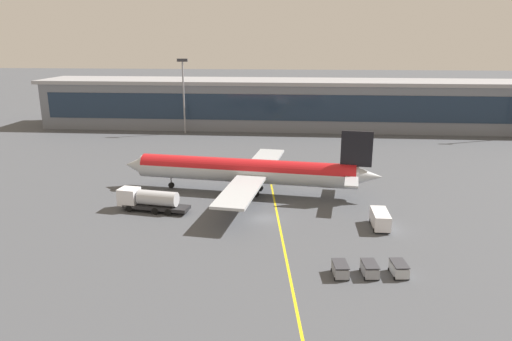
{
  "coord_description": "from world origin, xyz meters",
  "views": [
    {
      "loc": [
        4.22,
        -62.58,
        24.7
      ],
      "look_at": [
        -1.94,
        9.3,
        4.5
      ],
      "focal_mm": 32.82,
      "sensor_mm": 36.0,
      "label": 1
    }
  ],
  "objects_px": {
    "crew_van": "(380,219)",
    "baggage_cart_1": "(370,269)",
    "fuel_tanker": "(149,200)",
    "baggage_cart_2": "(399,269)",
    "baggage_cart_0": "(340,269)",
    "main_airliner": "(247,171)"
  },
  "relations": [
    {
      "from": "crew_van",
      "to": "baggage_cart_1",
      "type": "xyz_separation_m",
      "value": [
        -3.39,
        -13.67,
        -0.53
      ]
    },
    {
      "from": "fuel_tanker",
      "to": "baggage_cart_0",
      "type": "distance_m",
      "value": 32.16
    },
    {
      "from": "main_airliner",
      "to": "crew_van",
      "type": "xyz_separation_m",
      "value": [
        19.55,
        -13.44,
        -2.56
      ]
    },
    {
      "from": "main_airliner",
      "to": "fuel_tanker",
      "type": "xyz_separation_m",
      "value": [
        -13.73,
        -9.58,
        -2.13
      ]
    },
    {
      "from": "crew_van",
      "to": "baggage_cart_1",
      "type": "distance_m",
      "value": 14.1
    },
    {
      "from": "fuel_tanker",
      "to": "baggage_cart_0",
      "type": "relative_size",
      "value": 3.95
    },
    {
      "from": "baggage_cart_2",
      "to": "crew_van",
      "type": "bearing_deg",
      "value": 89.13
    },
    {
      "from": "baggage_cart_1",
      "to": "main_airliner",
      "type": "bearing_deg",
      "value": 120.81
    },
    {
      "from": "fuel_tanker",
      "to": "baggage_cart_2",
      "type": "height_order",
      "value": "fuel_tanker"
    },
    {
      "from": "crew_van",
      "to": "baggage_cart_1",
      "type": "height_order",
      "value": "crew_van"
    },
    {
      "from": "main_airliner",
      "to": "baggage_cart_2",
      "type": "bearing_deg",
      "value": -54.14
    },
    {
      "from": "fuel_tanker",
      "to": "baggage_cart_0",
      "type": "height_order",
      "value": "fuel_tanker"
    },
    {
      "from": "main_airliner",
      "to": "fuel_tanker",
      "type": "height_order",
      "value": "main_airliner"
    },
    {
      "from": "baggage_cart_0",
      "to": "baggage_cart_2",
      "type": "bearing_deg",
      "value": 6.08
    },
    {
      "from": "baggage_cart_0",
      "to": "baggage_cart_1",
      "type": "bearing_deg",
      "value": 6.08
    },
    {
      "from": "crew_van",
      "to": "baggage_cart_0",
      "type": "bearing_deg",
      "value": -115.11
    },
    {
      "from": "fuel_tanker",
      "to": "baggage_cart_2",
      "type": "xyz_separation_m",
      "value": [
        33.08,
        -17.2,
        -0.96
      ]
    },
    {
      "from": "main_airliner",
      "to": "baggage_cart_0",
      "type": "height_order",
      "value": "main_airliner"
    },
    {
      "from": "main_airliner",
      "to": "crew_van",
      "type": "height_order",
      "value": "main_airliner"
    },
    {
      "from": "baggage_cart_0",
      "to": "baggage_cart_1",
      "type": "height_order",
      "value": "same"
    },
    {
      "from": "crew_van",
      "to": "baggage_cart_2",
      "type": "relative_size",
      "value": 1.79
    },
    {
      "from": "main_airliner",
      "to": "baggage_cart_0",
      "type": "xyz_separation_m",
      "value": [
        12.99,
        -27.45,
        -3.1
      ]
    }
  ]
}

